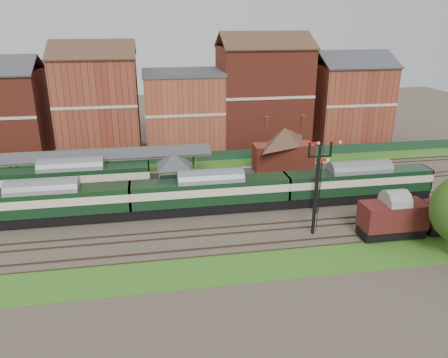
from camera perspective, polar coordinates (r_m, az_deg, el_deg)
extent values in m
plane|color=#473D33|center=(48.81, -2.55, -4.29)|extent=(160.00, 160.00, 0.00)
cube|color=#2D6619|center=(63.60, -4.45, 1.70)|extent=(90.00, 4.50, 0.06)
cube|color=#2D6619|center=(38.34, -0.13, -11.67)|extent=(90.00, 5.00, 0.06)
cube|color=#193823|center=(65.27, -4.64, 2.85)|extent=(90.00, 0.12, 1.50)
cube|color=#2D2D2D|center=(57.31, -8.81, -0.13)|extent=(55.00, 3.40, 1.00)
cube|color=#5E6C4C|center=(51.06, -6.39, -1.79)|extent=(3.40, 3.20, 2.40)
cube|color=#485132|center=(50.28, -6.49, 0.54)|extent=(3.60, 3.40, 2.00)
pyramid|color=#383A3F|center=(49.69, -6.57, 2.49)|extent=(5.40, 5.40, 1.60)
cube|color=maroon|center=(52.11, 2.42, -1.32)|extent=(3.00, 2.40, 2.20)
cube|color=#4C3323|center=(51.00, 2.60, -0.08)|extent=(3.20, 1.34, 0.79)
cube|color=#4C3323|center=(52.19, 2.29, 0.42)|extent=(3.20, 1.34, 0.79)
cube|color=maroon|center=(59.22, 7.74, 2.91)|extent=(8.00, 3.00, 3.50)
pyramid|color=#4C3323|center=(58.44, 7.87, 5.57)|extent=(8.10, 8.10, 2.20)
cube|color=maroon|center=(57.61, 5.51, 5.97)|extent=(0.60, 0.60, 1.60)
cube|color=maroon|center=(59.11, 10.22, 6.11)|extent=(0.60, 0.60, 1.60)
cube|color=#485132|center=(57.75, -25.98, 0.45)|extent=(0.22, 0.22, 3.40)
cube|color=#485132|center=(58.09, -4.03, 2.64)|extent=(0.22, 0.22, 3.40)
cube|color=#383A3F|center=(55.38, -15.22, 3.13)|extent=(26.00, 1.99, 0.90)
cube|color=#383A3F|center=(57.19, -15.08, 3.68)|extent=(26.00, 1.99, 0.90)
cube|color=#485132|center=(56.18, -15.19, 3.78)|extent=(26.00, 0.20, 0.20)
cube|color=black|center=(47.94, 12.15, -0.05)|extent=(0.25, 0.25, 8.00)
cube|color=black|center=(47.11, 12.38, 2.91)|extent=(2.60, 0.18, 0.18)
cube|color=#B2140F|center=(46.47, 11.77, 4.59)|extent=(1.10, 0.08, 0.25)
cube|color=#B2140F|center=(47.39, 14.48, 4.67)|extent=(1.10, 0.08, 0.25)
cube|color=black|center=(43.35, 11.85, -2.26)|extent=(0.25, 0.25, 8.00)
cube|color=#B2140F|center=(42.29, 12.91, 2.42)|extent=(1.10, 0.08, 0.25)
cube|color=maroon|center=(70.58, -16.07, 9.12)|extent=(12.00, 10.00, 15.00)
cube|color=#9E4A33|center=(70.70, -5.33, 8.60)|extent=(12.00, 10.00, 12.00)
cube|color=maroon|center=(72.51, 5.08, 10.52)|extent=(14.00, 10.00, 16.00)
cube|color=maroon|center=(77.96, 15.91, 9.40)|extent=(12.00, 10.00, 13.00)
cube|color=black|center=(49.47, -22.09, -4.65)|extent=(17.34, 2.43, 1.06)
cube|color=black|center=(48.79, -22.36, -2.75)|extent=(17.34, 2.70, 2.50)
cube|color=beige|center=(48.68, -22.41, -2.43)|extent=(17.36, 2.74, 0.87)
cube|color=slate|center=(48.29, -22.58, -1.23)|extent=(17.34, 2.70, 0.58)
cube|color=black|center=(48.61, -1.73, -3.50)|extent=(17.34, 2.43, 1.06)
cube|color=black|center=(47.92, -1.75, -1.55)|extent=(17.34, 2.70, 2.50)
cube|color=beige|center=(47.81, -1.76, -1.21)|extent=(17.36, 2.74, 0.87)
cube|color=slate|center=(47.41, -1.77, 0.02)|extent=(17.34, 2.70, 0.58)
cube|color=black|center=(53.67, 16.92, -2.05)|extent=(17.34, 2.43, 1.06)
cube|color=black|center=(53.04, 17.12, -0.27)|extent=(17.34, 2.70, 2.50)
cube|color=beige|center=(52.94, 17.15, 0.04)|extent=(17.36, 2.74, 0.87)
cube|color=slate|center=(52.58, 17.27, 1.16)|extent=(17.34, 2.70, 0.58)
cube|color=black|center=(54.98, -18.92, -1.72)|extent=(17.88, 2.50, 1.09)
cube|color=black|center=(54.35, -19.14, 0.08)|extent=(17.88, 2.78, 2.58)
cube|color=beige|center=(54.25, -19.17, 0.39)|extent=(17.90, 2.82, 0.89)
cube|color=slate|center=(53.89, -19.31, 1.52)|extent=(17.88, 2.78, 0.60)
cube|color=black|center=(46.22, 20.94, -6.36)|extent=(6.26, 2.31, 0.94)
cube|color=#461514|center=(45.51, 21.21, -4.41)|extent=(6.26, 2.71, 2.51)
cube|color=gray|center=(44.98, 21.43, -2.82)|extent=(6.26, 2.71, 0.46)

